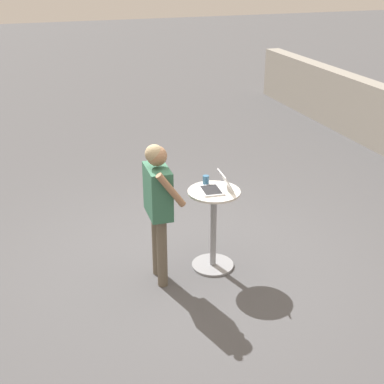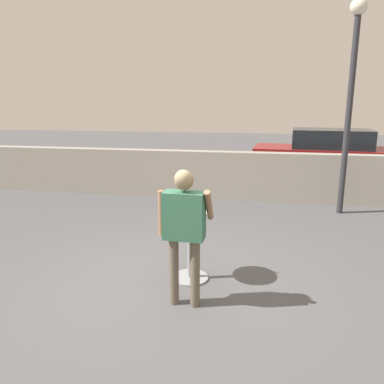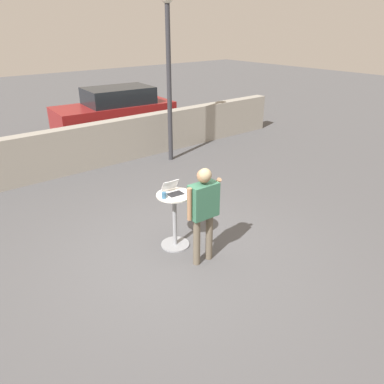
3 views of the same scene
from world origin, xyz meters
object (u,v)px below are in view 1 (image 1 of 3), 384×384
cafe_table (213,225)px  coffee_mug (206,180)px  standing_person (158,197)px  laptop (216,187)px

cafe_table → coffee_mug: bearing=-174.8°
cafe_table → coffee_mug: coffee_mug is taller
coffee_mug → standing_person: size_ratio=0.07×
cafe_table → laptop: bearing=80.1°
standing_person → laptop: bearing=94.9°
coffee_mug → cafe_table: bearing=5.2°
laptop → cafe_table: bearing=-99.9°
laptop → standing_person: 0.67m
laptop → standing_person: size_ratio=0.23×
cafe_table → laptop: laptop is taller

